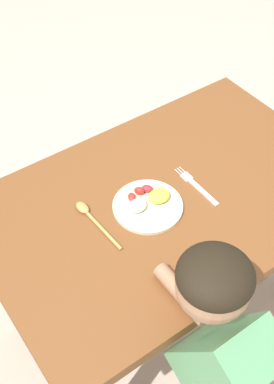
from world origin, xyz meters
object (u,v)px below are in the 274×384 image
(spoon, at_px, (91,217))
(person, at_px, (221,378))
(fork, at_px, (197,186))
(plate, at_px, (148,204))

(spoon, height_order, person, person)
(fork, height_order, person, person)
(plate, height_order, person, person)
(spoon, bearing_deg, person, -177.89)
(plate, distance_m, spoon, 0.18)
(fork, bearing_deg, plate, 82.25)
(fork, xyz_separation_m, spoon, (-0.35, 0.09, 0.00))
(plate, xyz_separation_m, person, (-0.12, -0.50, -0.17))
(person, bearing_deg, fork, 58.05)
(spoon, bearing_deg, fork, -106.73)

